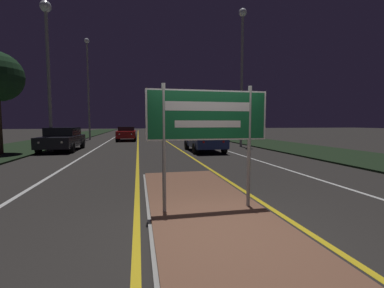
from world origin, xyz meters
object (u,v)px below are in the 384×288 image
at_px(car_receding_0, 204,139).
at_px(car_approaching_1, 127,133).
at_px(streetlight_right_near, 242,56).
at_px(car_receding_1, 201,132).
at_px(highway_sign, 208,121).
at_px(car_approaching_0, 63,139).
at_px(streetlight_left_far, 88,78).
at_px(streetlight_left_near, 47,46).
at_px(warning_sign, 246,127).

height_order(car_receding_0, car_approaching_1, car_receding_0).
height_order(streetlight_right_near, car_receding_1, streetlight_right_near).
height_order(car_receding_1, car_approaching_1, car_receding_1).
bearing_deg(highway_sign, car_approaching_0, 115.09).
distance_m(car_approaching_0, car_approaching_1, 9.71).
height_order(car_approaching_0, car_approaching_1, car_approaching_0).
height_order(streetlight_left_far, streetlight_right_near, streetlight_left_far).
bearing_deg(car_receding_0, car_approaching_0, 165.09).
height_order(highway_sign, car_approaching_0, highway_sign).
xyz_separation_m(highway_sign, car_receding_1, (5.83, 24.35, -1.06)).
relative_size(car_receding_0, car_receding_1, 0.93).
bearing_deg(streetlight_left_near, car_approaching_0, 61.44).
distance_m(highway_sign, streetlight_left_near, 14.46).
bearing_deg(car_approaching_1, streetlight_left_near, -112.13).
bearing_deg(car_receding_0, highway_sign, -104.26).
relative_size(car_receding_0, warning_sign, 1.93).
distance_m(highway_sign, car_approaching_0, 14.29).
bearing_deg(car_receding_1, car_approaching_0, -136.05).
distance_m(car_approaching_1, warning_sign, 12.10).
xyz_separation_m(car_receding_0, car_approaching_1, (-5.16, 11.36, -0.03)).
height_order(streetlight_right_near, warning_sign, streetlight_right_near).
height_order(car_receding_0, car_receding_1, car_receding_0).
bearing_deg(streetlight_right_near, warning_sign, 62.98).
bearing_deg(car_approaching_0, streetlight_left_far, 91.62).
bearing_deg(car_approaching_1, car_receding_1, 16.19).
xyz_separation_m(car_receding_1, car_approaching_1, (-8.30, -2.41, -0.00)).
relative_size(streetlight_left_far, car_approaching_1, 2.20).
bearing_deg(car_approaching_1, warning_sign, -11.96).
bearing_deg(streetlight_left_near, car_receding_0, -9.72).
bearing_deg(streetlight_left_far, car_receding_1, 0.99).
xyz_separation_m(highway_sign, car_receding_0, (2.69, 10.58, -1.03)).
bearing_deg(highway_sign, car_receding_1, 76.53).
bearing_deg(streetlight_right_near, car_receding_1, 91.80).
bearing_deg(streetlight_left_near, highway_sign, -62.01).
bearing_deg(car_receding_1, streetlight_left_near, -135.19).
relative_size(car_approaching_0, car_approaching_1, 0.98).
height_order(streetlight_left_near, car_approaching_0, streetlight_left_near).
bearing_deg(car_approaching_1, car_approaching_0, -111.55).
xyz_separation_m(car_approaching_0, car_approaching_1, (3.57, 9.03, -0.01)).
distance_m(highway_sign, streetlight_left_far, 25.39).
height_order(streetlight_left_near, car_receding_0, streetlight_left_near).
distance_m(car_receding_1, car_approaching_1, 8.65).
height_order(streetlight_right_near, car_approaching_1, streetlight_right_near).
xyz_separation_m(car_receding_0, car_receding_1, (3.14, 13.77, -0.03)).
relative_size(streetlight_left_near, car_approaching_0, 1.90).
xyz_separation_m(streetlight_left_near, car_approaching_1, (3.98, 9.79, -5.53)).
distance_m(car_receding_0, car_receding_1, 14.12).
height_order(highway_sign, car_receding_1, highway_sign).
relative_size(streetlight_left_far, car_receding_1, 2.35).
relative_size(highway_sign, car_approaching_1, 0.50).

